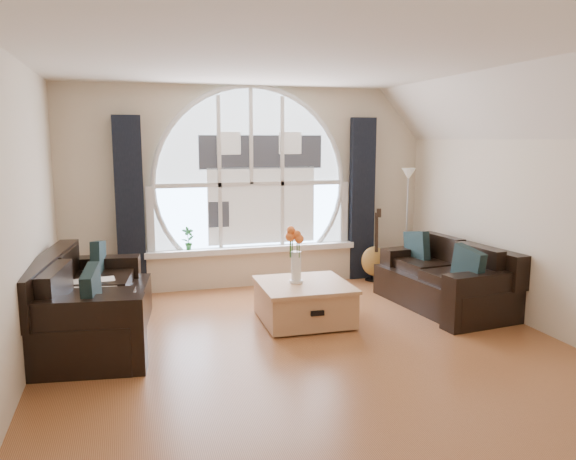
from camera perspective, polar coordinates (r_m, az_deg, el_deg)
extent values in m
cube|color=brown|center=(5.38, 2.73, -12.62)|extent=(5.00, 5.50, 0.01)
cube|color=silver|center=(5.04, 2.97, 17.18)|extent=(5.00, 5.50, 0.01)
cube|color=beige|center=(7.67, -3.85, 4.35)|extent=(5.00, 0.01, 2.70)
cube|color=beige|center=(2.64, 22.71, -5.86)|extent=(5.00, 0.01, 2.70)
cube|color=beige|center=(4.85, -26.36, 0.53)|extent=(0.01, 5.50, 2.70)
cube|color=beige|center=(6.30, 24.90, 2.44)|extent=(0.01, 5.50, 2.70)
cube|color=silver|center=(6.09, 23.37, 11.78)|extent=(0.92, 5.50, 0.72)
cube|color=silver|center=(7.63, -3.82, 6.39)|extent=(2.60, 0.06, 2.15)
cube|color=white|center=(7.69, -3.62, -1.95)|extent=(2.90, 0.22, 0.08)
cube|color=white|center=(7.60, -3.77, 6.38)|extent=(2.76, 0.08, 2.15)
cube|color=silver|center=(7.65, -2.68, 5.48)|extent=(1.70, 0.02, 1.50)
cube|color=black|center=(7.40, -15.83, 2.28)|extent=(0.35, 0.12, 2.30)
cube|color=black|center=(8.07, 7.54, 3.11)|extent=(0.35, 0.12, 2.30)
cube|color=black|center=(5.95, -19.39, -6.92)|extent=(1.23, 2.08, 0.88)
cube|color=black|center=(6.96, 15.54, -4.41)|extent=(1.06, 1.82, 0.77)
cube|color=tan|center=(6.23, 1.63, -7.20)|extent=(0.99, 0.99, 0.48)
cube|color=silver|center=(5.96, -19.70, -5.90)|extent=(0.61, 0.61, 0.10)
cube|color=white|center=(6.11, 0.84, -1.84)|extent=(0.24, 0.24, 0.70)
cube|color=#B2B2B2|center=(8.16, 12.01, 0.57)|extent=(0.24, 0.24, 1.60)
cube|color=olive|center=(7.95, 8.82, -1.54)|extent=(0.42, 0.35, 1.06)
imported|color=#1E6023|center=(7.52, -10.15, -0.83)|extent=(0.19, 0.15, 0.31)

